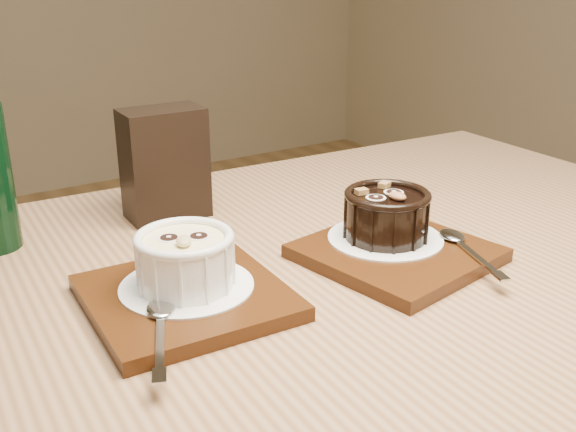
% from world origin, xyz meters
% --- Properties ---
extents(table, '(1.24, 0.86, 0.75)m').
position_xyz_m(table, '(-0.16, -0.21, 0.66)').
color(table, brown).
rests_on(table, ground).
extents(tray_left, '(0.19, 0.19, 0.01)m').
position_xyz_m(tray_left, '(-0.28, -0.18, 0.76)').
color(tray_left, '#42200B').
rests_on(tray_left, table).
extents(doily_left, '(0.13, 0.13, 0.00)m').
position_xyz_m(doily_left, '(-0.28, -0.17, 0.77)').
color(doily_left, white).
rests_on(doily_left, tray_left).
extents(ramekin_white, '(0.10, 0.10, 0.06)m').
position_xyz_m(ramekin_white, '(-0.28, -0.17, 0.80)').
color(ramekin_white, white).
rests_on(ramekin_white, doily_left).
extents(spoon_left, '(0.08, 0.13, 0.01)m').
position_xyz_m(spoon_left, '(-0.33, -0.24, 0.77)').
color(spoon_left, '#B9BBC2').
rests_on(spoon_left, tray_left).
extents(tray_right, '(0.21, 0.21, 0.01)m').
position_xyz_m(tray_right, '(-0.04, -0.21, 0.76)').
color(tray_right, '#42200B').
rests_on(tray_right, table).
extents(doily_right, '(0.13, 0.13, 0.00)m').
position_xyz_m(doily_right, '(-0.04, -0.19, 0.77)').
color(doily_right, white).
rests_on(doily_right, tray_right).
extents(ramekin_dark, '(0.10, 0.10, 0.06)m').
position_xyz_m(ramekin_dark, '(-0.04, -0.19, 0.80)').
color(ramekin_dark, black).
rests_on(ramekin_dark, doily_right).
extents(spoon_right, '(0.07, 0.14, 0.01)m').
position_xyz_m(spoon_right, '(0.01, -0.26, 0.77)').
color(spoon_right, '#B9BBC2').
rests_on(spoon_right, tray_right).
extents(condiment_stand, '(0.10, 0.06, 0.14)m').
position_xyz_m(condiment_stand, '(-0.20, 0.05, 0.82)').
color(condiment_stand, black).
rests_on(condiment_stand, table).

